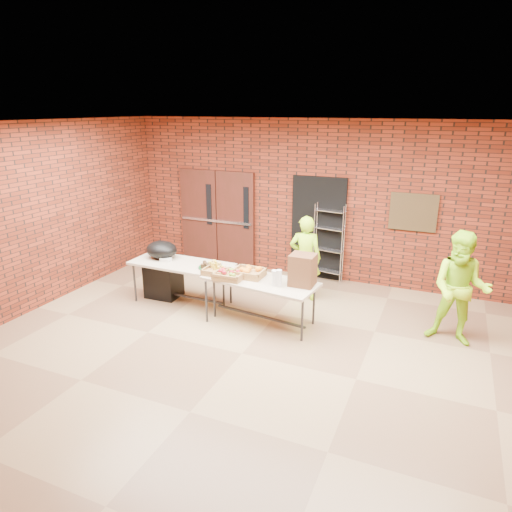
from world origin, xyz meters
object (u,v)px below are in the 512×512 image
at_px(table_left, 182,266).
at_px(table_right, 260,284).
at_px(volunteer_man, 460,289).
at_px(covered_grill, 163,269).
at_px(volunteer_woman, 305,258).
at_px(coffee_dispenser, 303,270).
at_px(wire_rack, 329,243).

xyz_separation_m(table_left, table_right, (1.61, -0.23, 0.00)).
distance_m(table_right, volunteer_man, 3.00).
bearing_deg(covered_grill, volunteer_woman, 19.22).
bearing_deg(volunteer_woman, table_left, 16.53).
height_order(covered_grill, volunteer_man, volunteer_man).
bearing_deg(table_left, table_right, -6.98).
relative_size(table_left, covered_grill, 1.72).
relative_size(table_left, volunteer_man, 1.07).
bearing_deg(coffee_dispenser, table_right, -174.71).
xyz_separation_m(coffee_dispenser, volunteer_man, (2.25, 0.51, -0.14)).
bearing_deg(volunteer_man, wire_rack, 151.31).
bearing_deg(covered_grill, coffee_dispenser, -7.15).
distance_m(table_left, volunteer_man, 4.57).
bearing_deg(coffee_dispenser, covered_grill, 174.58).
distance_m(covered_grill, volunteer_woman, 2.63).
relative_size(wire_rack, volunteer_man, 0.92).
bearing_deg(table_right, volunteer_woman, 81.47).
height_order(wire_rack, table_right, wire_rack).
height_order(wire_rack, volunteer_man, volunteer_man).
height_order(table_left, covered_grill, covered_grill).
distance_m(coffee_dispenser, volunteer_woman, 1.26).
relative_size(covered_grill, volunteer_man, 0.62).
bearing_deg(volunteer_man, table_left, -168.78).
relative_size(coffee_dispenser, volunteer_man, 0.29).
relative_size(table_left, coffee_dispenser, 3.73).
height_order(table_left, coffee_dispenser, coffee_dispenser).
xyz_separation_m(wire_rack, volunteer_woman, (-0.16, -1.04, -0.01)).
distance_m(table_left, coffee_dispenser, 2.33).
bearing_deg(coffee_dispenser, table_left, 175.95).
xyz_separation_m(wire_rack, covered_grill, (-2.61, -1.98, -0.26)).
xyz_separation_m(table_left, volunteer_woman, (1.97, 1.04, 0.09)).
xyz_separation_m(table_left, coffee_dispenser, (2.30, -0.16, 0.31)).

